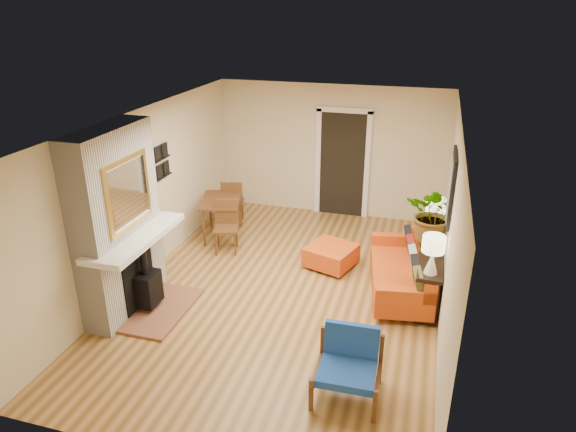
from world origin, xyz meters
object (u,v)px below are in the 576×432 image
console_table (431,258)px  lamp_near (433,250)px  dining_table (225,207)px  lamp_far (435,211)px  sofa (405,272)px  ottoman (331,255)px  blue_chair (349,360)px  houseplant (435,214)px

console_table → lamp_near: size_ratio=3.43×
dining_table → lamp_far: (3.65, -0.36, 0.47)m
sofa → lamp_near: size_ratio=3.64×
ottoman → blue_chair: bearing=-74.6°
ottoman → lamp_far: (1.56, 0.25, 0.85)m
lamp_far → console_table: bearing=-90.0°
sofa → houseplant: size_ratio=2.19×
blue_chair → lamp_near: bearing=64.8°
houseplant → lamp_near: bearing=-89.4°
sofa → ottoman: (-1.21, 0.46, -0.11)m
blue_chair → dining_table: (-2.87, 3.41, 0.18)m
blue_chair → lamp_far: lamp_far is taller
sofa → lamp_far: 1.08m
sofa → console_table: (0.35, 0.05, 0.25)m
blue_chair → dining_table: dining_table is taller
ottoman → sofa: bearing=-20.8°
console_table → ottoman: bearing=165.2°
ottoman → lamp_far: 1.79m
lamp_far → sofa: bearing=-116.1°
console_table → houseplant: houseplant is taller
sofa → lamp_far: bearing=63.9°
lamp_far → blue_chair: bearing=-104.4°
houseplant → blue_chair: bearing=-106.2°
console_table → dining_table: bearing=164.4°
houseplant → ottoman: bearing=174.8°
ottoman → lamp_far: bearing=9.2°
sofa → dining_table: 3.48m
console_table → houseplant: size_ratio=2.06×
ottoman → lamp_near: 2.11m
ottoman → console_table: size_ratio=0.48×
dining_table → console_table: dining_table is taller
sofa → lamp_near: lamp_near is taller
sofa → lamp_far: (0.35, 0.71, 0.74)m
lamp_near → houseplant: 1.00m
dining_table → houseplant: (3.64, -0.75, 0.59)m
blue_chair → ottoman: bearing=105.4°
lamp_near → lamp_far: (0.00, 1.38, 0.00)m
console_table → houseplant: (-0.01, 0.27, 0.60)m
sofa → ottoman: 1.30m
lamp_far → houseplant: houseplant is taller
sofa → ottoman: bearing=159.2°
blue_chair → lamp_near: size_ratio=1.39×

